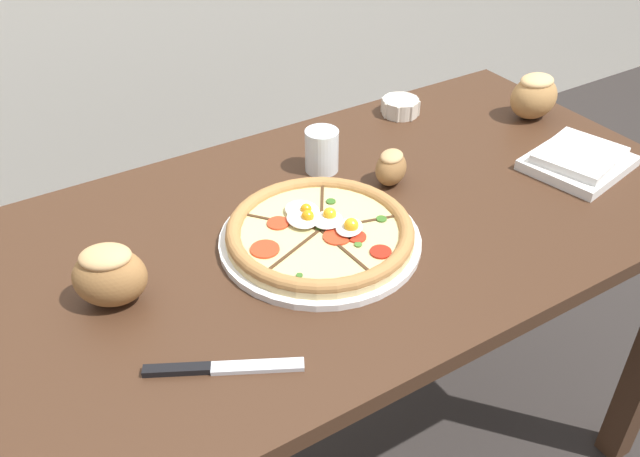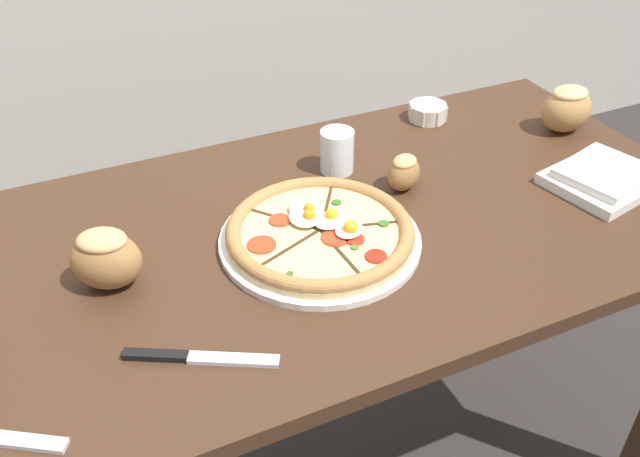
# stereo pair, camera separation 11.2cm
# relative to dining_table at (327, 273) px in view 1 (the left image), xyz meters

# --- Properties ---
(dining_table) EXTENTS (1.41, 0.71, 0.76)m
(dining_table) POSITION_rel_dining_table_xyz_m (0.00, 0.00, 0.00)
(dining_table) COLOR #422819
(dining_table) RESTS_ON ground_plane
(pizza) EXTENTS (0.34, 0.34, 0.05)m
(pizza) POSITION_rel_dining_table_xyz_m (-0.04, -0.04, 0.13)
(pizza) COLOR white
(pizza) RESTS_ON dining_table
(ramekin_bowl) EXTENTS (0.09, 0.09, 0.04)m
(ramekin_bowl) POSITION_rel_dining_table_xyz_m (0.36, 0.27, 0.13)
(ramekin_bowl) COLOR silver
(ramekin_bowl) RESTS_ON dining_table
(napkin_folded) EXTENTS (0.22, 0.20, 0.04)m
(napkin_folded) POSITION_rel_dining_table_xyz_m (0.52, -0.10, 0.13)
(napkin_folded) COLOR silver
(napkin_folded) RESTS_ON dining_table
(bread_piece_near) EXTENTS (0.12, 0.09, 0.10)m
(bread_piece_near) POSITION_rel_dining_table_xyz_m (0.60, 0.11, 0.17)
(bread_piece_near) COLOR #B27F47
(bread_piece_near) RESTS_ON dining_table
(bread_piece_mid) EXTENTS (0.09, 0.09, 0.07)m
(bread_piece_mid) POSITION_rel_dining_table_xyz_m (0.17, 0.05, 0.15)
(bread_piece_mid) COLOR olive
(bread_piece_mid) RESTS_ON dining_table
(bread_piece_far) EXTENTS (0.13, 0.12, 0.10)m
(bread_piece_far) POSITION_rel_dining_table_xyz_m (-0.38, -0.00, 0.16)
(bread_piece_far) COLOR #A3703D
(bread_piece_far) RESTS_ON dining_table
(knife_spare) EXTENTS (0.20, 0.12, 0.01)m
(knife_spare) POSITION_rel_dining_table_xyz_m (-0.30, -0.21, 0.12)
(knife_spare) COLOR silver
(knife_spare) RESTS_ON dining_table
(water_glass) EXTENTS (0.07, 0.07, 0.08)m
(water_glass) POSITION_rel_dining_table_xyz_m (0.09, 0.16, 0.15)
(water_glass) COLOR white
(water_glass) RESTS_ON dining_table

